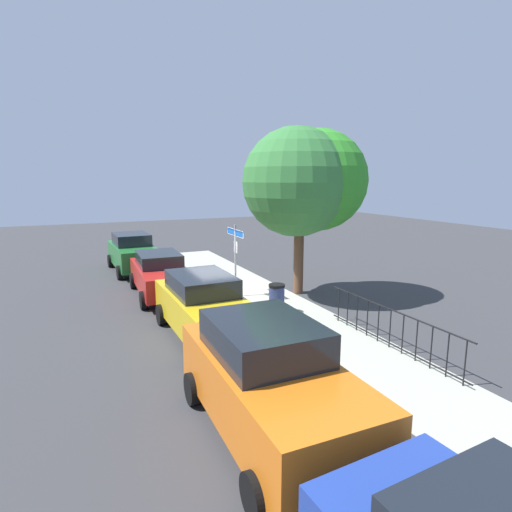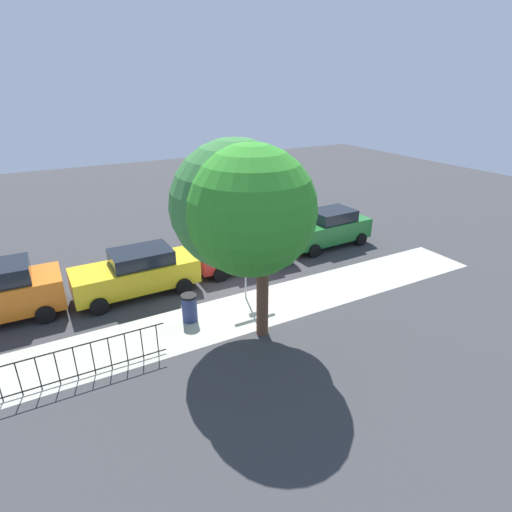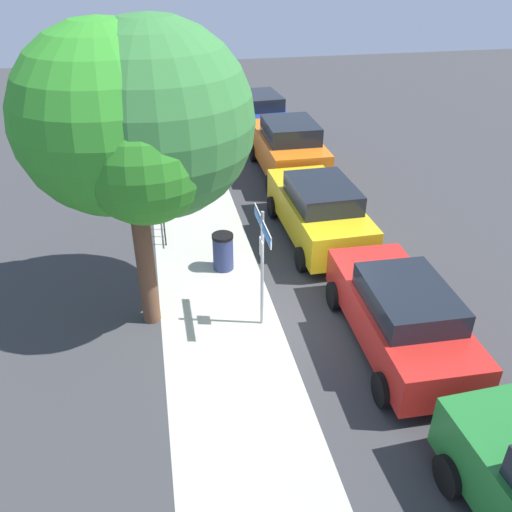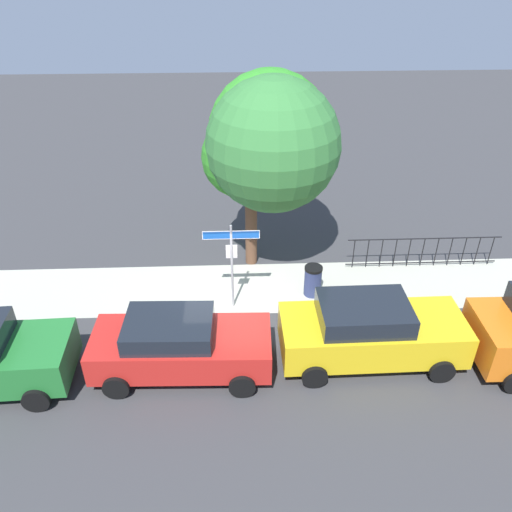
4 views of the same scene
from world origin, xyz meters
TOP-DOWN VIEW (x-y plane):
  - ground_plane at (0.00, 0.00)m, footprint 60.00×60.00m
  - sidewalk_strip at (2.00, 1.30)m, footprint 24.00×2.60m
  - street_sign at (0.06, 0.40)m, footprint 1.57×0.07m
  - shade_tree at (1.19, 2.65)m, footprint 4.03×4.66m
  - car_red at (-1.25, -2.17)m, footprint 4.45×2.05m
  - car_yellow at (3.55, -1.93)m, footprint 4.66×2.06m
  - iron_fence at (6.31, 2.30)m, footprint 5.03×0.04m
  - trash_bin at (2.49, 0.90)m, footprint 0.55×0.55m

SIDE VIEW (x-z plane):
  - ground_plane at x=0.00m, z-range 0.00..0.00m
  - sidewalk_strip at x=2.00m, z-range 0.00..0.00m
  - trash_bin at x=2.49m, z-range 0.00..0.98m
  - iron_fence at x=6.31m, z-range 0.02..1.09m
  - car_red at x=-1.25m, z-range 0.02..1.65m
  - car_yellow at x=3.55m, z-range 0.02..1.79m
  - street_sign at x=0.06m, z-range 0.58..3.32m
  - shade_tree at x=1.19m, z-range 1.14..7.39m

